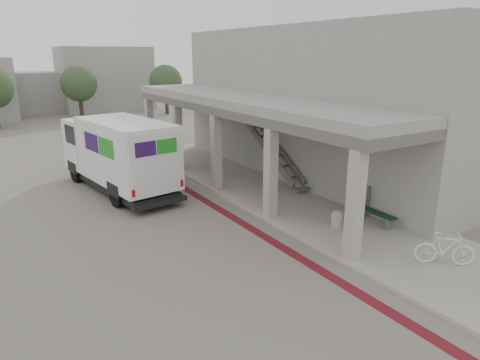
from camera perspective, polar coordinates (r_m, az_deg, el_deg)
ground at (r=14.30m, az=-1.73°, el=-7.41°), size 120.00×120.00×0.00m
bike_lane_stripe at (r=16.36m, az=-2.24°, el=-4.23°), size 0.35×40.00×0.01m
sidewalk at (r=16.50m, az=10.38°, el=-4.12°), size 4.40×28.00×0.12m
transit_building at (r=20.85m, az=8.35°, el=9.73°), size 7.60×17.00×7.00m
distant_backdrop at (r=47.44m, az=-27.96°, el=10.87°), size 28.00×10.00×6.50m
tree_mid at (r=42.27m, az=-20.69°, el=11.90°), size 3.20×3.20×4.80m
tree_right at (r=43.66m, az=-9.87°, el=12.81°), size 3.20×3.20×4.80m
fedex_truck at (r=19.22m, az=-16.03°, el=3.52°), size 3.26×7.68×3.17m
bench at (r=15.65m, az=17.41°, el=-4.39°), size 0.43×1.77×0.41m
bollard_near at (r=15.63m, az=3.94°, el=-3.72°), size 0.38×0.38×0.57m
bollard_far at (r=15.01m, az=12.76°, el=-4.97°), size 0.38×0.38×0.57m
utility_cabinet at (r=16.25m, az=15.72°, el=-2.54°), size 0.58×0.72×1.09m
bicycle_cream at (r=13.27m, az=25.65°, el=-8.26°), size 1.49×1.42×0.96m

